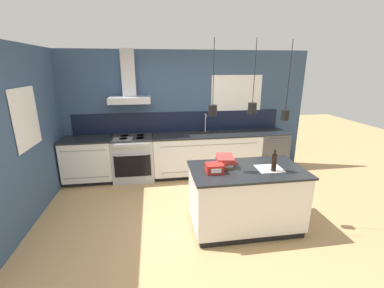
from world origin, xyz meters
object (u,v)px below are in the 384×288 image
object	(u,v)px
bottle_on_island	(274,162)
book_stack	(225,161)
oven_range	(134,158)
dishwasher	(270,151)
red_supply_box	(214,168)

from	to	relation	value
bottle_on_island	book_stack	world-z (taller)	bottle_on_island
oven_range	dishwasher	bearing A→B (deg)	0.08
oven_range	book_stack	xyz separation A→B (m)	(1.42, -1.81, 0.53)
bottle_on_island	book_stack	distance (m)	0.66
dishwasher	book_stack	bearing A→B (deg)	-130.72
dishwasher	bottle_on_island	xyz separation A→B (m)	(-0.97, -2.11, 0.58)
oven_range	red_supply_box	xyz separation A→B (m)	(1.22, -2.02, 0.52)
bottle_on_island	book_stack	size ratio (longest dim) A/B	0.84
oven_range	bottle_on_island	bearing A→B (deg)	-46.23
book_stack	red_supply_box	size ratio (longest dim) A/B	1.62
bottle_on_island	red_supply_box	distance (m)	0.81
oven_range	dishwasher	distance (m)	2.99
dishwasher	book_stack	size ratio (longest dim) A/B	2.49
dishwasher	red_supply_box	xyz separation A→B (m)	(-1.77, -2.03, 0.52)
bottle_on_island	book_stack	xyz separation A→B (m)	(-0.59, 0.29, -0.05)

